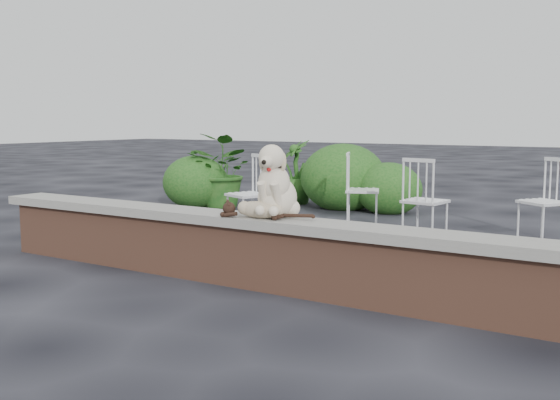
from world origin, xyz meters
The scene contains 12 objects.
ground centered at (0.00, 0.00, 0.00)m, with size 60.00×60.00×0.00m, color black.
brick_wall centered at (0.00, 0.00, 0.25)m, with size 6.00×0.30×0.50m, color brown.
capstone centered at (0.00, 0.00, 0.54)m, with size 6.20×0.40×0.08m, color slate.
dog centered at (0.00, 0.08, 0.88)m, with size 0.39×0.52×0.60m, color beige, non-canonical shape.
cat centered at (-0.08, -0.07, 0.66)m, with size 0.91×0.22×0.15m, color tan, non-canonical shape.
chair_e centered at (-0.75, 3.30, 0.47)m, with size 0.56×0.56×0.94m, color white, non-canonical shape.
chair_c centered at (0.32, 2.67, 0.47)m, with size 0.56×0.56×0.94m, color white, non-canonical shape.
chair_d centered at (1.46, 3.29, 0.47)m, with size 0.56×0.56×0.94m, color white, non-canonical shape.
chair_b centered at (-1.73, 2.13, 0.47)m, with size 0.56×0.56×0.94m, color white, non-canonical shape.
potted_plant_a centered at (-3.30, 3.73, 0.58)m, with size 1.04×0.90×1.15m, color #144815.
potted_plant_b centered at (-2.61, 4.74, 0.52)m, with size 0.58×0.58×1.04m, color #144815.
shrubbery centered at (-2.08, 4.32, 0.42)m, with size 3.90×2.09×1.05m.
Camera 1 is at (2.81, -4.34, 1.36)m, focal length 41.94 mm.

